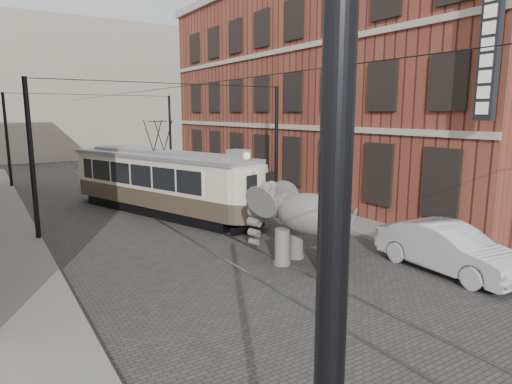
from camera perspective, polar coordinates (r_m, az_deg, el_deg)
ground at (r=14.58m, az=-0.75°, el=-8.74°), size 120.00×120.00×0.00m
tram_rails at (r=14.57m, az=-0.75°, el=-8.70°), size 1.54×80.00×0.02m
sidewalk_right at (r=18.29m, az=15.54°, el=-4.93°), size 2.00×60.00×0.15m
sidewalk_left at (r=12.66m, az=-27.37°, el=-12.58°), size 2.00×60.00×0.15m
brick_building at (r=27.64m, az=9.16°, el=12.72°), size 8.00×26.00×12.00m
distant_block at (r=52.30m, az=-24.93°, el=11.77°), size 28.00×10.00×14.00m
catenary at (r=18.24m, az=-9.60°, el=4.62°), size 11.00×30.20×6.00m
tram at (r=21.19m, az=-12.40°, el=3.10°), size 5.79×11.22×4.40m
elephant at (r=13.72m, az=7.23°, el=-4.44°), size 3.64×4.74×2.57m
parked_car at (r=14.51m, az=23.59°, el=-6.68°), size 1.67×4.48×1.47m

